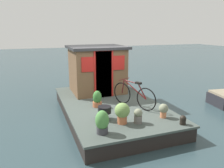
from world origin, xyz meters
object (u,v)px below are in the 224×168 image
object	(u,v)px
potted_plant_thyme	(102,122)
charcoal_grill	(105,110)
potted_plant_sage	(138,116)
potted_plant_mint	(163,110)
mooring_bollard	(183,120)
houseboat_cabin	(97,69)
bicycle	(134,95)
potted_plant_basil	(122,112)
potted_plant_lavender	(97,99)

from	to	relation	value
potted_plant_thyme	charcoal_grill	bearing A→B (deg)	-22.31
potted_plant_sage	charcoal_grill	xyz separation A→B (m)	(0.54, 0.76, 0.06)
potted_plant_mint	charcoal_grill	xyz separation A→B (m)	(0.46, 1.60, 0.04)
charcoal_grill	mooring_bollard	size ratio (longest dim) A/B	1.50
houseboat_cabin	potted_plant_sage	distance (m)	3.44
potted_plant_sage	charcoal_grill	distance (m)	0.94
houseboat_cabin	potted_plant_sage	bearing A→B (deg)	-177.81
potted_plant_sage	mooring_bollard	distance (m)	1.18
bicycle	potted_plant_basil	distance (m)	1.37
houseboat_cabin	potted_plant_basil	world-z (taller)	houseboat_cabin
bicycle	potted_plant_thyme	world-z (taller)	bicycle
potted_plant_sage	mooring_bollard	world-z (taller)	potted_plant_sage
potted_plant_mint	charcoal_grill	bearing A→B (deg)	73.91
mooring_bollard	potted_plant_mint	bearing A→B (deg)	20.47
potted_plant_lavender	potted_plant_mint	size ratio (longest dim) A/B	1.31
charcoal_grill	potted_plant_basil	bearing A→B (deg)	-140.79
potted_plant_lavender	bicycle	bearing A→B (deg)	-111.19
potted_plant_basil	bicycle	bearing A→B (deg)	-38.34
houseboat_cabin	potted_plant_lavender	bearing A→B (deg)	163.30
houseboat_cabin	mooring_bollard	bearing A→B (deg)	-162.93
houseboat_cabin	potted_plant_sage	world-z (taller)	houseboat_cabin
houseboat_cabin	potted_plant_thyme	size ratio (longest dim) A/B	3.72
potted_plant_lavender	charcoal_grill	distance (m)	1.07
potted_plant_mint	charcoal_grill	distance (m)	1.67
potted_plant_mint	potted_plant_thyme	bearing A→B (deg)	99.84
bicycle	potted_plant_lavender	distance (m)	1.18
potted_plant_mint	bicycle	bearing A→B (deg)	20.06
potted_plant_mint	potted_plant_basil	bearing A→B (deg)	88.44
bicycle	potted_plant_mint	distance (m)	1.19
houseboat_cabin	potted_plant_mint	size ratio (longest dim) A/B	5.32
potted_plant_lavender	potted_plant_mint	xyz separation A→B (m)	(-1.53, -1.50, -0.01)
houseboat_cabin	bicycle	xyz separation A→B (m)	(-2.18, -0.57, -0.52)
potted_plant_lavender	potted_plant_basil	world-z (taller)	potted_plant_basil
potted_plant_mint	potted_plant_lavender	bearing A→B (deg)	44.35
bicycle	potted_plant_sage	bearing A→B (deg)	159.84
potted_plant_basil	charcoal_grill	xyz separation A→B (m)	(0.43, 0.35, -0.05)
potted_plant_basil	houseboat_cabin	bearing A→B (deg)	-4.98
potted_plant_mint	charcoal_grill	size ratio (longest dim) A/B	1.08
potted_plant_thyme	potted_plant_lavender	bearing A→B (deg)	-13.08
bicycle	potted_plant_sage	size ratio (longest dim) A/B	3.93
potted_plant_lavender	potted_plant_sage	world-z (taller)	potted_plant_lavender
bicycle	potted_plant_basil	world-z (taller)	bicycle
potted_plant_basil	potted_plant_mint	distance (m)	1.26
potted_plant_thyme	potted_plant_basil	size ratio (longest dim) A/B	1.02
bicycle	charcoal_grill	distance (m)	1.37
potted_plant_mint	mooring_bollard	size ratio (longest dim) A/B	1.62
bicycle	potted_plant_sage	world-z (taller)	bicycle
potted_plant_lavender	potted_plant_thyme	world-z (taller)	potted_plant_thyme
potted_plant_lavender	potted_plant_basil	bearing A→B (deg)	-170.78
potted_plant_basil	charcoal_grill	size ratio (longest dim) A/B	1.51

